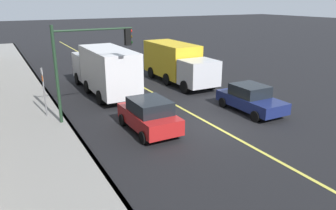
% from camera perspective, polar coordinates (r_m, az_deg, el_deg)
% --- Properties ---
extents(ground, '(200.00, 200.00, 0.00)m').
position_cam_1_polar(ground, '(16.89, 8.01, -3.65)').
color(ground, black).
extents(sidewalk_slab, '(80.00, 3.56, 0.15)m').
position_cam_1_polar(sidewalk_slab, '(13.99, -20.61, -9.13)').
color(sidewalk_slab, gray).
rests_on(sidewalk_slab, ground).
extents(curb_edge, '(80.00, 0.16, 0.15)m').
position_cam_1_polar(curb_edge, '(14.25, -13.81, -7.94)').
color(curb_edge, slate).
rests_on(curb_edge, ground).
extents(lane_stripe_center, '(80.00, 0.16, 0.01)m').
position_cam_1_polar(lane_stripe_center, '(16.89, 8.01, -3.63)').
color(lane_stripe_center, '#D8CC4C').
rests_on(lane_stripe_center, ground).
extents(car_red, '(3.89, 1.97, 1.65)m').
position_cam_1_polar(car_red, '(15.82, -3.36, -1.75)').
color(car_red, red).
rests_on(car_red, ground).
extents(car_navy, '(4.22, 2.00, 1.56)m').
position_cam_1_polar(car_navy, '(19.22, 14.30, 1.10)').
color(car_navy, navy).
rests_on(car_navy, ground).
extents(truck_yellow, '(7.71, 2.52, 2.95)m').
position_cam_1_polar(truck_yellow, '(25.29, 1.58, 7.53)').
color(truck_yellow, silver).
rests_on(truck_yellow, ground).
extents(truck_white, '(8.35, 2.52, 3.17)m').
position_cam_1_polar(truck_white, '(22.61, -11.09, 6.20)').
color(truck_white, silver).
rests_on(truck_white, ground).
extents(traffic_light_mast, '(0.28, 4.18, 5.06)m').
position_cam_1_polar(traffic_light_mast, '(17.19, -13.73, 8.53)').
color(traffic_light_mast, '#1E3823').
rests_on(traffic_light_mast, ground).
extents(street_sign_post, '(0.60, 0.08, 2.80)m').
position_cam_1_polar(street_sign_post, '(18.52, -21.00, 2.64)').
color(street_sign_post, slate).
rests_on(street_sign_post, ground).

